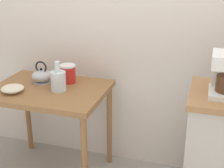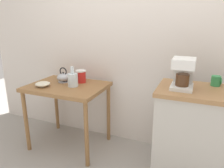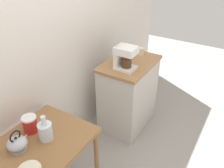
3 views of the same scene
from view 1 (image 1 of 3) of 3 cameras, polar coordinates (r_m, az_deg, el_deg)
The scene contains 5 objects.
wooden_table at distance 2.52m, azimuth -10.82°, elevation -2.77°, with size 0.85×0.64×0.75m.
bowl_stoneware at distance 2.45m, azimuth -16.98°, elevation -0.77°, with size 0.16×0.16×0.05m.
teakettle at distance 2.58m, azimuth -12.13°, elevation 1.38°, with size 0.19×0.15×0.18m.
glass_carafe_vase at distance 2.40m, azimuth -9.38°, elevation 0.66°, with size 0.11×0.11×0.22m.
canister_enamel at distance 2.55m, azimuth -7.69°, elevation 1.81°, with size 0.12×0.12×0.14m.
Camera 1 is at (0.42, -1.95, 1.66)m, focal length 52.36 mm.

